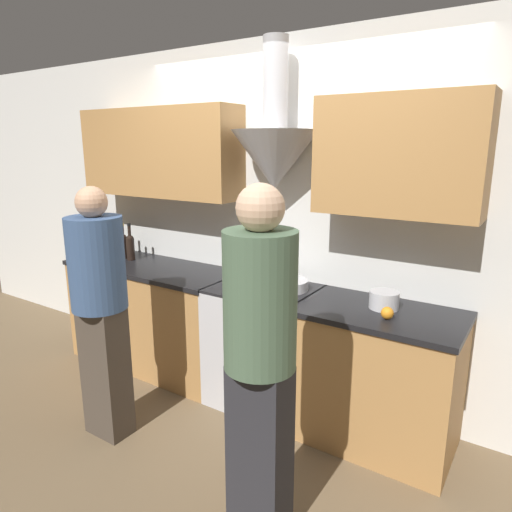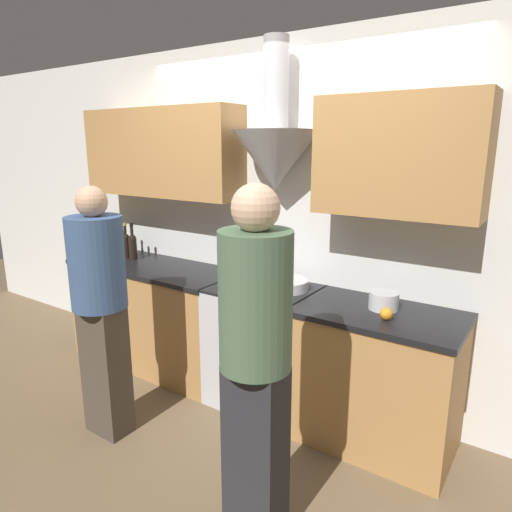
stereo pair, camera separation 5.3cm
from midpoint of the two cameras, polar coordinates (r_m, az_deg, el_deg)
ground_plane at (r=3.36m, az=-2.77°, el=-19.94°), size 12.00×12.00×0.00m
wall_back at (r=3.37m, az=1.62°, el=7.15°), size 8.40×0.60×2.60m
counter_left at (r=4.05m, az=-12.95°, el=-7.19°), size 1.54×0.62×0.88m
counter_right at (r=3.06m, az=14.28°, el=-14.38°), size 1.00×0.62×0.88m
stove_range at (r=3.39m, az=0.51°, el=-11.03°), size 0.71×0.60×0.88m
wine_bottle_0 at (r=4.41m, az=-19.14°, el=1.97°), size 0.08×0.08×0.33m
wine_bottle_1 at (r=4.34m, az=-18.06°, el=1.92°), size 0.07×0.07×0.35m
wine_bottle_2 at (r=4.26m, az=-17.21°, el=1.77°), size 0.07×0.07×0.34m
wine_bottle_3 at (r=4.19m, az=-16.59°, el=1.37°), size 0.07×0.07×0.31m
wine_bottle_4 at (r=4.11m, az=-15.80°, el=1.25°), size 0.07×0.07×0.32m
stock_pot at (r=3.28m, az=-1.94°, el=-2.10°), size 0.25×0.25×0.17m
mixing_bowl at (r=3.18m, az=3.46°, el=-3.57°), size 0.29×0.29×0.07m
orange_fruit at (r=2.75m, az=15.56°, el=-6.88°), size 0.07×0.07×0.07m
saucepan at (r=2.91m, az=15.22°, el=-5.31°), size 0.18×0.18×0.11m
person_foreground_left at (r=3.02m, az=-19.37°, el=-5.70°), size 0.34×0.34×1.63m
person_foreground_right at (r=2.07m, az=-0.24°, el=-12.31°), size 0.32×0.32×1.72m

